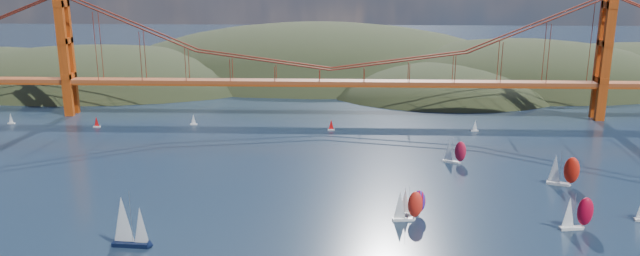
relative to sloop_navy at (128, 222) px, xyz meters
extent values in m
ellipsoid|color=black|center=(-92.60, 215.96, -17.66)|extent=(240.00, 140.00, 64.00)
ellipsoid|color=black|center=(37.40, 255.96, -23.26)|extent=(300.00, 180.00, 96.00)
ellipsoid|color=black|center=(157.40, 225.96, -19.76)|extent=(220.00, 140.00, 76.00)
ellipsoid|color=black|center=(107.40, 195.96, -14.86)|extent=(140.00, 110.00, 48.00)
cube|color=#9A441E|center=(47.40, 135.96, 9.54)|extent=(440.00, 7.00, 1.60)
cube|color=#91340D|center=(47.40, 135.96, 8.34)|extent=(440.00, 7.00, 0.80)
cube|color=#91340D|center=(-72.60, 135.96, 21.04)|extent=(4.00, 8.50, 55.00)
cube|color=#91340D|center=(167.40, 135.96, 21.04)|extent=(4.00, 8.50, 55.00)
cube|color=black|center=(0.36, -0.03, -5.89)|extent=(9.51, 3.27, 1.12)
cylinder|color=#99999E|center=(0.83, -0.06, 1.42)|extent=(0.14, 0.14, 13.50)
cone|color=white|center=(-1.31, 0.09, 0.74)|extent=(5.59, 5.59, 11.88)
cone|color=white|center=(3.16, -0.22, -0.61)|extent=(3.99, 3.99, 9.45)
cube|color=white|center=(69.76, 18.46, -6.10)|extent=(6.01, 2.25, 0.70)
cylinder|color=#99999E|center=(70.05, 18.49, -1.35)|extent=(0.09, 0.09, 8.80)
cone|color=white|center=(68.71, 18.35, -1.79)|extent=(3.61, 3.61, 7.75)
ellipsoid|color=red|center=(72.97, 18.79, -1.79)|extent=(4.35, 3.00, 7.39)
cube|color=silver|center=(113.89, 14.22, -6.08)|extent=(6.42, 2.68, 0.75)
cylinder|color=#99999E|center=(114.20, 14.27, -1.04)|extent=(0.09, 0.09, 9.34)
cone|color=white|center=(112.79, 14.05, -1.50)|extent=(3.98, 3.98, 8.22)
ellipsoid|color=#AB0521|center=(117.28, 14.74, -1.50)|extent=(4.73, 3.38, 7.85)
cube|color=silver|center=(121.56, 48.63, -6.05)|extent=(6.99, 4.13, 0.81)
cylinder|color=#99999E|center=(121.88, 48.51, -0.58)|extent=(0.10, 0.10, 10.12)
cone|color=white|center=(120.43, 49.05, -1.09)|extent=(4.86, 4.86, 8.91)
ellipsoid|color=red|center=(125.04, 47.33, -1.09)|extent=(5.46, 4.43, 8.50)
cube|color=white|center=(91.36, 70.13, -6.11)|extent=(5.86, 3.87, 0.69)
cylinder|color=#99999E|center=(91.62, 70.01, -1.48)|extent=(0.09, 0.09, 8.57)
cone|color=white|center=(90.43, 70.57, -1.91)|extent=(4.26, 4.26, 7.55)
ellipsoid|color=#AF132F|center=(94.21, 68.80, -1.91)|extent=(4.69, 3.97, 7.20)
cube|color=silver|center=(71.49, 22.39, -6.14)|extent=(5.33, 1.85, 0.63)
cylinder|color=#99999E|center=(71.75, 22.38, -1.90)|extent=(0.08, 0.08, 7.86)
cone|color=white|center=(70.55, 22.46, -2.29)|extent=(3.14, 3.14, 6.91)
ellipsoid|color=#BA001C|center=(74.36, 22.18, -2.29)|extent=(3.83, 2.57, 6.60)
cube|color=silver|center=(-91.93, 117.41, -6.21)|extent=(3.00, 1.00, 0.50)
cone|color=white|center=(-91.93, 117.41, -3.86)|extent=(2.00, 2.00, 4.20)
cube|color=silver|center=(-52.38, 113.30, -6.21)|extent=(3.00, 1.00, 0.50)
cone|color=red|center=(-52.38, 113.30, -3.86)|extent=(2.00, 2.00, 4.20)
cube|color=silver|center=(-11.79, 118.70, -6.21)|extent=(3.00, 1.00, 0.50)
cone|color=white|center=(-11.79, 118.70, -3.86)|extent=(2.00, 2.00, 4.20)
cube|color=silver|center=(108.22, 112.49, -6.21)|extent=(3.00, 1.00, 0.50)
cone|color=white|center=(108.22, 112.49, -3.86)|extent=(2.00, 2.00, 4.20)
cube|color=silver|center=(48.16, 112.09, -6.21)|extent=(3.00, 1.00, 0.50)
cone|color=red|center=(48.16, 112.09, -3.86)|extent=(2.00, 2.00, 4.20)
camera|label=1|loc=(52.80, -140.97, 62.60)|focal=35.00mm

